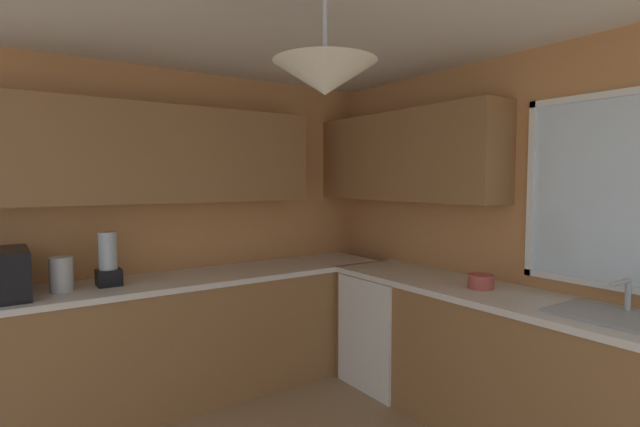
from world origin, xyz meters
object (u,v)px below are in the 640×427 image
at_px(dishwasher, 391,329).
at_px(bowl, 481,281).
at_px(kettle, 61,274).
at_px(blender_appliance, 108,262).
at_px(sink_assembly, 614,315).

height_order(dishwasher, bowl, bowl).
xyz_separation_m(kettle, blender_appliance, (-0.02, 0.28, 0.05)).
height_order(kettle, sink_assembly, kettle).
distance_m(dishwasher, blender_appliance, 2.15).
relative_size(kettle, blender_appliance, 0.61).
relative_size(dishwasher, sink_assembly, 1.52).
xyz_separation_m(sink_assembly, bowl, (-0.80, -0.01, 0.03)).
height_order(sink_assembly, blender_appliance, blender_appliance).
bearing_deg(blender_appliance, sink_assembly, 41.19).
bearing_deg(sink_assembly, kettle, -134.77).
bearing_deg(dishwasher, blender_appliance, -108.74).
distance_m(kettle, sink_assembly, 3.19).
xyz_separation_m(bowl, blender_appliance, (-1.46, -1.98, 0.12)).
relative_size(bowl, blender_appliance, 0.46).
relative_size(dishwasher, kettle, 3.92).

